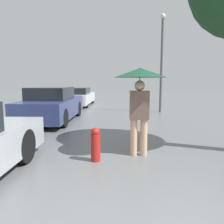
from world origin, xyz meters
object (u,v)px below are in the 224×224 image
pedestrian (140,86)px  street_lamp (162,58)px  parked_car_farthest (77,97)px  fire_hydrant (96,144)px  parked_car_middle (53,105)px

pedestrian → street_lamp: bearing=76.0°
parked_car_farthest → fire_hydrant: bearing=-76.8°
pedestrian → parked_car_farthest: bearing=108.5°
street_lamp → fire_hydrant: bearing=-109.8°
pedestrian → street_lamp: street_lamp is taller
pedestrian → street_lamp: 6.87m
pedestrian → parked_car_middle: (-3.01, 3.90, -0.82)m
street_lamp → fire_hydrant: (-2.50, -6.92, -2.36)m
street_lamp → parked_car_farthest: bearing=148.3°
pedestrian → street_lamp: (1.64, 6.55, 1.25)m
fire_hydrant → street_lamp: bearing=70.2°
parked_car_middle → street_lamp: size_ratio=0.86×
pedestrian → street_lamp: size_ratio=0.38×
fire_hydrant → pedestrian: bearing=23.1°
pedestrian → parked_car_farthest: size_ratio=0.41×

